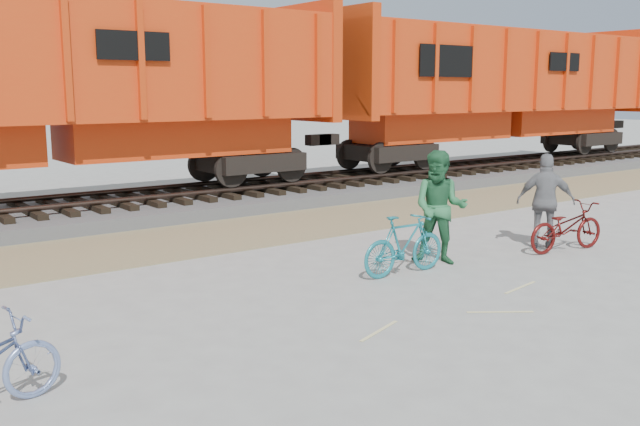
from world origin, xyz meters
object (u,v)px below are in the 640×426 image
at_px(bicycle_maroon, 566,227).
at_px(hopper_car_right, 498,87).
at_px(hopper_car_center, 45,86).
at_px(person_woman, 546,201).
at_px(bicycle_teal, 404,245).
at_px(person_man, 440,208).

bearing_deg(bicycle_maroon, hopper_car_right, -35.52).
height_order(hopper_car_center, person_woman, hopper_car_center).
relative_size(bicycle_maroon, person_woman, 0.97).
distance_m(hopper_car_center, bicycle_teal, 8.94).
height_order(hopper_car_center, bicycle_teal, hopper_car_center).
xyz_separation_m(hopper_car_right, person_woman, (-8.40, -8.13, -2.12)).
bearing_deg(person_woman, bicycle_teal, 46.89).
bearing_deg(person_man, hopper_car_right, 88.65).
distance_m(bicycle_maroon, person_woman, 0.60).
bearing_deg(bicycle_maroon, person_woman, 22.75).
bearing_deg(hopper_car_center, person_woman, -50.93).
distance_m(hopper_car_right, bicycle_teal, 14.50).
relative_size(hopper_car_center, person_woman, 7.87).
bearing_deg(hopper_car_center, hopper_car_right, 0.00).
distance_m(bicycle_teal, bicycle_maroon, 3.58).
xyz_separation_m(bicycle_maroon, person_man, (-2.54, 0.75, 0.51)).
xyz_separation_m(hopper_car_center, bicycle_maroon, (6.70, -8.53, -2.55)).
bearing_deg(bicycle_maroon, bicycle_teal, 89.88).
bearing_deg(bicycle_teal, bicycle_maroon, -96.70).
height_order(bicycle_teal, person_woman, person_woman).
bearing_deg(bicycle_maroon, person_man, 82.26).
height_order(hopper_car_right, person_woman, hopper_car_right).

